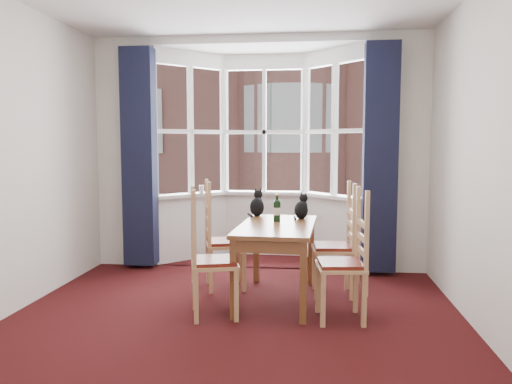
% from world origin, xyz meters
% --- Properties ---
extents(floor, '(4.50, 4.50, 0.00)m').
position_xyz_m(floor, '(0.00, 0.00, 0.00)').
color(floor, black).
rests_on(floor, ground).
extents(wall_right, '(0.00, 4.50, 4.50)m').
position_xyz_m(wall_right, '(2.00, 0.00, 1.40)').
color(wall_right, silver).
rests_on(wall_right, floor).
extents(wall_near, '(4.00, 0.00, 4.00)m').
position_xyz_m(wall_near, '(0.00, -2.25, 1.40)').
color(wall_near, silver).
rests_on(wall_near, floor).
extents(wall_back_pier_left, '(0.70, 0.12, 2.80)m').
position_xyz_m(wall_back_pier_left, '(-1.65, 2.25, 1.40)').
color(wall_back_pier_left, silver).
rests_on(wall_back_pier_left, floor).
extents(wall_back_pier_right, '(0.70, 0.12, 2.80)m').
position_xyz_m(wall_back_pier_right, '(1.65, 2.25, 1.40)').
color(wall_back_pier_right, silver).
rests_on(wall_back_pier_right, floor).
extents(bay_window, '(2.76, 0.94, 2.80)m').
position_xyz_m(bay_window, '(0.00, 2.75, 1.40)').
color(bay_window, white).
rests_on(bay_window, floor).
extents(curtain_left, '(0.38, 0.22, 2.60)m').
position_xyz_m(curtain_left, '(-1.42, 2.07, 1.35)').
color(curtain_left, '#161931').
rests_on(curtain_left, floor).
extents(curtain_right, '(0.38, 0.22, 2.60)m').
position_xyz_m(curtain_right, '(1.42, 2.07, 1.35)').
color(curtain_right, '#161931').
rests_on(curtain_right, floor).
extents(dining_table, '(0.76, 1.34, 0.75)m').
position_xyz_m(dining_table, '(0.32, 0.99, 0.64)').
color(dining_table, brown).
rests_on(dining_table, floor).
extents(chair_left_near, '(0.50, 0.51, 0.92)m').
position_xyz_m(chair_left_near, '(-0.27, 0.46, 0.47)').
color(chair_left_near, tan).
rests_on(chair_left_near, floor).
extents(chair_left_far, '(0.50, 0.52, 0.92)m').
position_xyz_m(chair_left_far, '(-0.33, 1.31, 0.47)').
color(chair_left_far, tan).
rests_on(chair_left_far, floor).
extents(chair_right_near, '(0.44, 0.46, 0.92)m').
position_xyz_m(chair_right_near, '(1.00, 0.52, 0.47)').
color(chair_right_near, tan).
rests_on(chair_right_near, floor).
extents(chair_right_far, '(0.43, 0.45, 0.92)m').
position_xyz_m(chair_right_far, '(0.96, 1.23, 0.47)').
color(chair_right_far, tan).
rests_on(chair_right_far, floor).
extents(cat_left, '(0.17, 0.23, 0.30)m').
position_xyz_m(cat_left, '(0.07, 1.54, 0.86)').
color(cat_left, black).
rests_on(cat_left, dining_table).
extents(cat_right, '(0.20, 0.23, 0.27)m').
position_xyz_m(cat_right, '(0.55, 1.40, 0.85)').
color(cat_right, black).
rests_on(cat_right, dining_table).
extents(wine_bottle, '(0.07, 0.07, 0.28)m').
position_xyz_m(wine_bottle, '(0.31, 1.17, 0.87)').
color(wine_bottle, black).
rests_on(wine_bottle, dining_table).
extents(candle_tall, '(0.06, 0.06, 0.11)m').
position_xyz_m(candle_tall, '(-0.78, 2.60, 0.92)').
color(candle_tall, white).
rests_on(candle_tall, bay_window).
extents(street, '(80.00, 80.00, 0.00)m').
position_xyz_m(street, '(0.00, 32.25, -6.00)').
color(street, '#333335').
rests_on(street, ground).
extents(tenement_building, '(18.40, 7.80, 15.20)m').
position_xyz_m(tenement_building, '(0.00, 14.01, 1.60)').
color(tenement_building, '#9F5F52').
rests_on(tenement_building, street).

